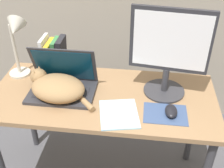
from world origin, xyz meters
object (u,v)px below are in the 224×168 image
Objects in this scene: laptop at (63,84)px; cat at (57,87)px; computer_mouse at (171,111)px; notepad at (119,114)px; desk_lamp at (16,38)px; book_row at (55,58)px; external_monitor at (169,51)px.

cat is at bearing -110.35° from laptop.
computer_mouse is 0.27m from notepad.
cat is at bearing 172.86° from computer_mouse.
desk_lamp is 1.50× the size of notepad.
desk_lamp reaches higher than book_row.
laptop is 0.38m from desk_lamp.
cat is at bearing -168.67° from external_monitor.
computer_mouse is (0.61, -0.13, -0.03)m from laptop.
notepad is (0.36, -0.11, -0.06)m from cat.
laptop reaches higher than computer_mouse.
laptop is 0.38m from notepad.
external_monitor is 4.70× the size of computer_mouse.
external_monitor is at bearing 44.81° from notepad.
laptop is at bearing 69.65° from cat.
external_monitor is 0.42m from notepad.
laptop is 0.62m from computer_mouse.
laptop is at bearing -22.10° from desk_lamp.
desk_lamp reaches higher than notepad.
external_monitor is 0.31m from computer_mouse.
external_monitor is at bearing -8.31° from book_row.
cat is 1.49× the size of notepad.
laptop is at bearing -61.47° from book_row.
computer_mouse is 0.26× the size of desk_lamp.
laptop reaches higher than book_row.
laptop reaches higher than notepad.
book_row is at bearing 13.83° from desk_lamp.
cat is 0.81× the size of external_monitor.
computer_mouse is at bearing 7.78° from notepad.
computer_mouse is (0.03, -0.20, -0.24)m from external_monitor.
laptop is 0.06m from cat.
book_row is 0.56m from notepad.
cat is 0.64m from external_monitor.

